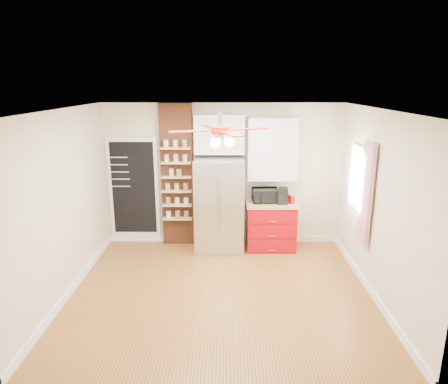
{
  "coord_description": "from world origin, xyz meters",
  "views": [
    {
      "loc": [
        0.1,
        -5.42,
        3.05
      ],
      "look_at": [
        0.04,
        0.9,
        1.32
      ],
      "focal_mm": 32.0,
      "sensor_mm": 36.0,
      "label": 1
    }
  ],
  "objects_px": {
    "ceiling_fan": "(220,131)",
    "canister_left": "(292,200)",
    "pantry_jar_oats": "(171,173)",
    "fridge": "(219,204)",
    "coffee_maker": "(283,196)",
    "toaster_oven": "(265,195)",
    "red_cabinet": "(271,225)"
  },
  "relations": [
    {
      "from": "pantry_jar_oats",
      "to": "canister_left",
      "type": "bearing_deg",
      "value": -4.57
    },
    {
      "from": "toaster_oven",
      "to": "ceiling_fan",
      "type": "bearing_deg",
      "value": -120.54
    },
    {
      "from": "coffee_maker",
      "to": "canister_left",
      "type": "bearing_deg",
      "value": 4.27
    },
    {
      "from": "red_cabinet",
      "to": "ceiling_fan",
      "type": "distance_m",
      "value": 2.75
    },
    {
      "from": "toaster_oven",
      "to": "coffee_maker",
      "type": "bearing_deg",
      "value": -21.71
    },
    {
      "from": "toaster_oven",
      "to": "fridge",
      "type": "bearing_deg",
      "value": 179.91
    },
    {
      "from": "ceiling_fan",
      "to": "canister_left",
      "type": "distance_m",
      "value": 2.52
    },
    {
      "from": "fridge",
      "to": "pantry_jar_oats",
      "type": "height_order",
      "value": "fridge"
    },
    {
      "from": "red_cabinet",
      "to": "toaster_oven",
      "type": "distance_m",
      "value": 0.59
    },
    {
      "from": "coffee_maker",
      "to": "pantry_jar_oats",
      "type": "xyz_separation_m",
      "value": [
        -2.06,
        0.18,
        0.39
      ]
    },
    {
      "from": "red_cabinet",
      "to": "pantry_jar_oats",
      "type": "height_order",
      "value": "pantry_jar_oats"
    },
    {
      "from": "red_cabinet",
      "to": "ceiling_fan",
      "type": "relative_size",
      "value": 0.67
    },
    {
      "from": "fridge",
      "to": "toaster_oven",
      "type": "height_order",
      "value": "fridge"
    },
    {
      "from": "toaster_oven",
      "to": "canister_left",
      "type": "height_order",
      "value": "toaster_oven"
    },
    {
      "from": "ceiling_fan",
      "to": "canister_left",
      "type": "relative_size",
      "value": 9.07
    },
    {
      "from": "red_cabinet",
      "to": "ceiling_fan",
      "type": "bearing_deg",
      "value": -118.71
    },
    {
      "from": "canister_left",
      "to": "coffee_maker",
      "type": "bearing_deg",
      "value": -179.67
    },
    {
      "from": "ceiling_fan",
      "to": "coffee_maker",
      "type": "xyz_separation_m",
      "value": [
        1.11,
        1.62,
        -1.37
      ]
    },
    {
      "from": "ceiling_fan",
      "to": "toaster_oven",
      "type": "xyz_separation_m",
      "value": [
        0.8,
        1.71,
        -1.39
      ]
    },
    {
      "from": "canister_left",
      "to": "red_cabinet",
      "type": "bearing_deg",
      "value": 170.43
    },
    {
      "from": "fridge",
      "to": "canister_left",
      "type": "distance_m",
      "value": 1.34
    },
    {
      "from": "red_cabinet",
      "to": "toaster_oven",
      "type": "relative_size",
      "value": 1.99
    },
    {
      "from": "ceiling_fan",
      "to": "canister_left",
      "type": "bearing_deg",
      "value": 51.59
    },
    {
      "from": "toaster_oven",
      "to": "coffee_maker",
      "type": "distance_m",
      "value": 0.32
    },
    {
      "from": "red_cabinet",
      "to": "pantry_jar_oats",
      "type": "xyz_separation_m",
      "value": [
        -1.86,
        0.12,
        0.99
      ]
    },
    {
      "from": "coffee_maker",
      "to": "pantry_jar_oats",
      "type": "relative_size",
      "value": 2.18
    },
    {
      "from": "ceiling_fan",
      "to": "pantry_jar_oats",
      "type": "relative_size",
      "value": 10.1
    },
    {
      "from": "toaster_oven",
      "to": "pantry_jar_oats",
      "type": "height_order",
      "value": "pantry_jar_oats"
    },
    {
      "from": "fridge",
      "to": "toaster_oven",
      "type": "distance_m",
      "value": 0.87
    },
    {
      "from": "red_cabinet",
      "to": "pantry_jar_oats",
      "type": "relative_size",
      "value": 6.78
    },
    {
      "from": "fridge",
      "to": "pantry_jar_oats",
      "type": "distance_m",
      "value": 1.07
    },
    {
      "from": "ceiling_fan",
      "to": "pantry_jar_oats",
      "type": "xyz_separation_m",
      "value": [
        -0.94,
        1.8,
        -0.98
      ]
    }
  ]
}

